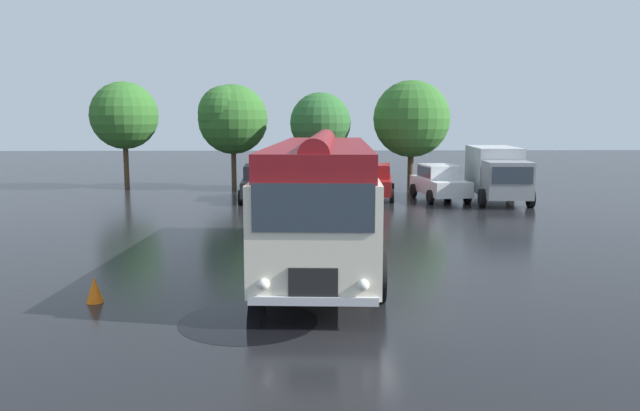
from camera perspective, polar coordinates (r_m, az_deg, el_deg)
name	(u,v)px	position (r m, az deg, el deg)	size (l,w,h in m)	color
ground_plane	(346,275)	(15.49, 2.35, -6.40)	(120.00, 120.00, 0.00)	black
vintage_bus	(322,195)	(16.06, 0.14, 1.00)	(3.30, 10.25, 3.49)	silver
car_near_left	(261,182)	(29.52, -5.43, 2.12)	(2.07, 4.26, 1.66)	black
car_mid_left	(321,182)	(29.57, 0.07, 2.16)	(2.04, 4.24, 1.66)	maroon
car_mid_right	(374,181)	(30.06, 4.95, 2.23)	(2.41, 4.40, 1.66)	maroon
car_far_right	(439,182)	(30.09, 10.87, 2.12)	(2.32, 4.37, 1.66)	silver
box_van	(496,172)	(30.24, 15.83, 2.97)	(2.68, 5.90, 2.50)	#B2B7BC
tree_far_left	(125,116)	(35.92, -17.36, 7.79)	(3.67, 3.67, 5.83)	#4C3823
tree_left_of_centre	(231,117)	(34.58, -8.18, 7.98)	(3.80, 3.80, 5.69)	#4C3823
tree_centre	(321,124)	(33.25, 0.10, 7.49)	(3.22, 3.22, 5.21)	#4C3823
tree_right_of_centre	(410,117)	(34.15, 8.24, 7.98)	(4.11, 4.11, 5.87)	#4C3823
traffic_cone	(95,290)	(14.04, -19.92, -7.24)	(0.36, 0.36, 0.55)	orange
puddle_patch	(248,321)	(12.18, -6.58, -10.46)	(2.66, 2.66, 0.01)	black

